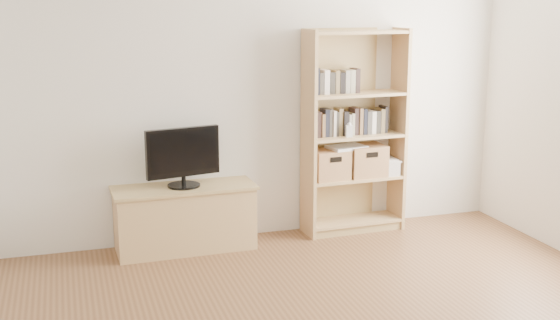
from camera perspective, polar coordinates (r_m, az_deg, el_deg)
name	(u,v)px	position (r m, az deg, el deg)	size (l,w,h in m)	color
back_wall	(258,88)	(6.00, -1.78, 5.91)	(4.50, 0.02, 2.60)	silver
tv_stand	(185,219)	(5.87, -7.73, -4.79)	(1.12, 0.42, 0.51)	tan
bookshelf	(354,132)	(6.18, 6.07, 2.27)	(0.90, 0.32, 1.79)	tan
television	(183,158)	(5.73, -7.89, 0.20)	(0.62, 0.05, 0.48)	black
books_row_mid	(354,122)	(6.19, 6.01, 3.08)	(0.79, 0.15, 0.21)	#A39D82
books_row_upper	(334,81)	(6.05, 4.38, 6.44)	(0.41, 0.15, 0.22)	#A39D82
baby_monitor	(349,131)	(6.05, 5.64, 2.35)	(0.05, 0.03, 0.10)	white
basket_left	(329,164)	(6.13, 4.02, -0.35)	(0.31, 0.26, 0.26)	#936842
basket_right	(365,160)	(6.28, 6.93, -0.02)	(0.33, 0.28, 0.28)	#936842
laptop	(346,147)	(6.17, 5.42, 1.05)	(0.32, 0.22, 0.03)	silver
magazine_stack	(385,167)	(6.39, 8.51, -0.54)	(0.19, 0.27, 0.12)	silver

